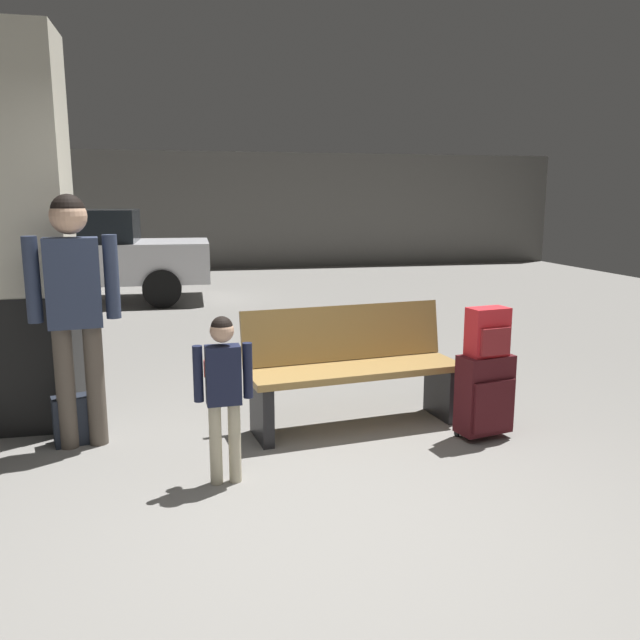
% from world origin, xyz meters
% --- Properties ---
extents(ground_plane, '(18.00, 18.00, 0.10)m').
position_xyz_m(ground_plane, '(0.00, 4.00, -0.05)').
color(ground_plane, gray).
extents(garage_back_wall, '(18.00, 0.12, 2.80)m').
position_xyz_m(garage_back_wall, '(0.00, 12.86, 1.40)').
color(garage_back_wall, slate).
rests_on(garage_back_wall, ground_plane).
extents(structural_pillar, '(0.57, 0.57, 2.85)m').
position_xyz_m(structural_pillar, '(-1.73, 2.00, 1.41)').
color(structural_pillar, black).
rests_on(structural_pillar, ground_plane).
extents(bench, '(1.65, 0.73, 0.89)m').
position_xyz_m(bench, '(0.55, 1.48, 0.44)').
color(bench, '#9E7A42').
rests_on(bench, ground_plane).
extents(suitcase, '(0.41, 0.30, 0.60)m').
position_xyz_m(suitcase, '(1.40, 1.01, 0.32)').
color(suitcase, '#471419').
rests_on(suitcase, ground_plane).
extents(backpack_bright, '(0.30, 0.23, 0.34)m').
position_xyz_m(backpack_bright, '(1.40, 1.01, 0.77)').
color(backpack_bright, red).
rests_on(backpack_bright, suitcase).
extents(child, '(0.35, 0.20, 1.02)m').
position_xyz_m(child, '(-0.45, 0.66, 0.63)').
color(child, beige).
rests_on(child, ground_plane).
extents(adult, '(0.58, 0.25, 1.72)m').
position_xyz_m(adult, '(-1.37, 1.46, 1.06)').
color(adult, brown).
rests_on(adult, ground_plane).
extents(backpack_dark_floor, '(0.31, 0.25, 0.34)m').
position_xyz_m(backpack_dark_floor, '(-1.44, 1.53, 0.17)').
color(backpack_dark_floor, '#1E232D').
rests_on(backpack_dark_floor, ground_plane).
extents(parked_car_far, '(4.13, 1.86, 1.51)m').
position_xyz_m(parked_car_far, '(-2.30, 8.04, 0.81)').
color(parked_car_far, silver).
rests_on(parked_car_far, ground_plane).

